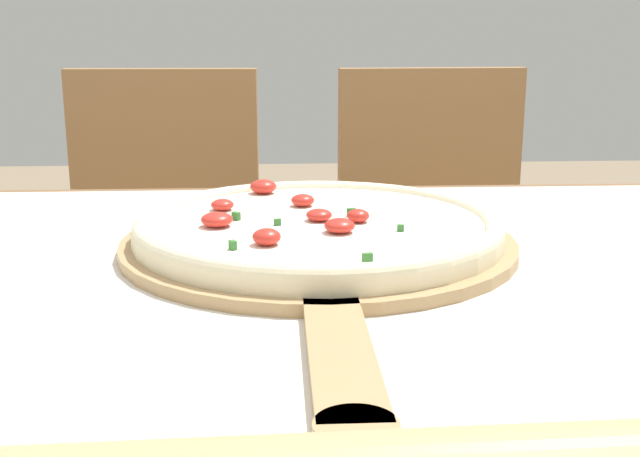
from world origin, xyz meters
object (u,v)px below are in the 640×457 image
(pizza_peel, at_px, (320,249))
(chair_right, at_px, (437,258))
(chair_left, at_px, (162,263))
(pizza, at_px, (318,226))

(pizza_peel, relative_size, chair_right, 0.71)
(pizza_peel, bearing_deg, chair_left, 109.66)
(pizza, relative_size, chair_left, 0.43)
(pizza, height_order, chair_right, chair_right)
(pizza, bearing_deg, chair_right, 69.26)
(pizza_peel, bearing_deg, pizza, 91.62)
(pizza, bearing_deg, chair_left, 110.15)
(pizza_peel, distance_m, chair_right, 0.85)
(pizza_peel, relative_size, pizza, 1.66)
(chair_left, bearing_deg, pizza, -68.07)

